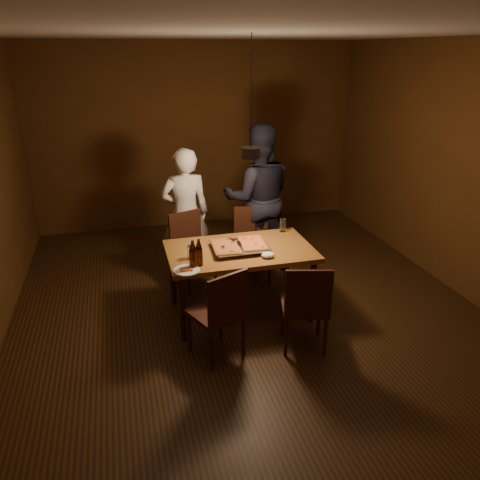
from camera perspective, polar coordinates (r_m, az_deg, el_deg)
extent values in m
plane|color=#3B2310|center=(5.16, 1.15, -8.79)|extent=(6.00, 6.00, 0.00)
plane|color=beige|center=(4.43, 1.45, 24.02)|extent=(6.00, 6.00, 0.00)
plane|color=#553013|center=(7.46, -5.24, 12.40)|extent=(5.00, 0.00, 5.00)
plane|color=#553013|center=(2.16, 24.74, -15.80)|extent=(5.00, 0.00, 5.00)
plane|color=#553013|center=(5.80, 25.99, 7.42)|extent=(0.00, 6.00, 6.00)
cube|color=#965F26|center=(4.84, 0.00, -1.37)|extent=(1.50, 0.90, 0.05)
cylinder|color=#38190F|center=(4.57, -7.03, -8.34)|extent=(0.06, 0.06, 0.70)
cylinder|color=#38190F|center=(4.89, 8.79, -6.26)|extent=(0.06, 0.06, 0.70)
cylinder|color=#38190F|center=(5.22, -8.21, -4.32)|extent=(0.06, 0.06, 0.70)
cylinder|color=#38190F|center=(5.50, 5.78, -2.74)|extent=(0.06, 0.06, 0.70)
cube|color=#38190F|center=(5.54, -5.63, -1.62)|extent=(0.54, 0.54, 0.04)
cube|color=#38190F|center=(5.61, -6.70, 1.27)|extent=(0.40, 0.18, 0.45)
cube|color=#38190F|center=(5.67, 1.57, -0.95)|extent=(0.48, 0.48, 0.04)
cube|color=#38190F|center=(5.76, 1.34, 1.99)|extent=(0.42, 0.09, 0.45)
cube|color=#38190F|center=(4.32, -2.96, -8.92)|extent=(0.55, 0.55, 0.04)
cube|color=#38190F|center=(4.06, -1.46, -7.12)|extent=(0.40, 0.19, 0.45)
cube|color=#38190F|center=(4.46, 7.84, -7.98)|extent=(0.51, 0.51, 0.04)
cube|color=#38190F|center=(4.18, 8.35, -6.44)|extent=(0.41, 0.14, 0.45)
cube|color=silver|center=(4.80, -0.01, -0.93)|extent=(0.56, 0.46, 0.05)
cube|color=maroon|center=(4.75, -1.73, -0.77)|extent=(0.28, 0.43, 0.02)
cube|color=gold|center=(4.83, 1.52, -0.34)|extent=(0.27, 0.41, 0.02)
cylinder|color=black|center=(4.39, -5.73, -2.37)|extent=(0.07, 0.07, 0.18)
cone|color=black|center=(4.34, -5.80, -0.70)|extent=(0.07, 0.07, 0.10)
cylinder|color=black|center=(4.45, -5.00, -2.09)|extent=(0.07, 0.07, 0.17)
cone|color=black|center=(4.40, -5.06, -0.51)|extent=(0.07, 0.07, 0.10)
cylinder|color=silver|center=(4.62, -5.95, -1.49)|extent=(0.08, 0.08, 0.13)
cylinder|color=silver|center=(5.29, 5.23, 1.80)|extent=(0.07, 0.07, 0.15)
cylinder|color=white|center=(4.37, -6.54, -3.71)|extent=(0.25, 0.25, 0.02)
cube|color=gold|center=(4.37, -6.55, -3.54)|extent=(0.11, 0.09, 0.01)
ellipsoid|color=white|center=(4.62, 3.42, -1.86)|extent=(0.13, 0.10, 0.05)
imported|color=silver|center=(5.77, -6.65, 3.27)|extent=(0.59, 0.39, 1.61)
imported|color=black|center=(5.91, 2.22, 5.15)|extent=(1.00, 0.83, 1.85)
cylinder|color=black|center=(4.52, 1.32, 10.60)|extent=(0.18, 0.18, 0.10)
cylinder|color=black|center=(4.44, 1.38, 17.56)|extent=(0.01, 0.01, 1.00)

